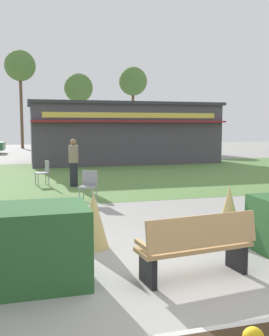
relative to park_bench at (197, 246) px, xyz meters
The scene contains 12 objects.
ground_plane 0.51m from the park_bench, behind, with size 80.00×80.00×0.00m, color #999691.
lawn_patch 11.60m from the park_bench, 90.87° to the left, with size 36.00×12.00×0.01m, color #5B8442.
park_bench is the anchor object (origin of this frame).
ornamental_grass_behind_left 2.14m from the park_bench, 123.19° to the left, with size 0.52×0.52×1.00m, color tan.
ornamental_grass_behind_right 2.12m from the park_bench, 49.10° to the left, with size 0.55×0.55×1.02m, color tan.
food_kiosk 17.80m from the park_bench, 79.71° to the left, with size 10.75×5.29×3.43m.
cafe_chair_west 5.97m from the park_bench, 95.97° to the left, with size 0.58×0.58×0.89m.
cafe_chair_east 9.56m from the park_bench, 100.27° to the left, with size 0.53×0.53×0.89m.
person_strolling 8.87m from the park_bench, 94.61° to the left, with size 0.34×0.34×1.69m.
tree_left_bg 34.23m from the park_bench, 85.40° to the left, with size 2.80×2.80×7.17m.
tree_right_bg 34.25m from the park_bench, 76.33° to the left, with size 2.80×2.80×7.86m.
tree_center_bg 33.73m from the park_bench, 94.70° to the left, with size 2.80×2.80×8.97m.
Camera 1 is at (-2.09, -4.91, 2.18)m, focal length 41.54 mm.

